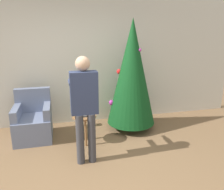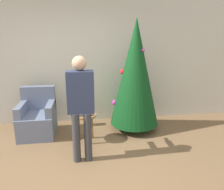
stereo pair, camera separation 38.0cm
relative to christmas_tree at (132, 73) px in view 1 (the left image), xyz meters
The scene contains 7 objects.
ground_plane 2.31m from the christmas_tree, 127.84° to the right, with size 14.00×14.00×0.00m, color brown.
wall_back 1.39m from the christmas_tree, 151.32° to the left, with size 8.00×0.06×2.70m.
christmas_tree is the anchor object (origin of this frame).
armchair 2.13m from the christmas_tree, behind, with size 0.66×0.75×0.92m.
person_standing 1.49m from the christmas_tree, 137.03° to the right, with size 0.42×0.57×1.64m.
side_stool 1.33m from the christmas_tree, 158.85° to the right, with size 0.43×0.43×0.53m.
laptop 1.28m from the christmas_tree, 158.85° to the right, with size 0.29×0.21×0.02m.
Camera 1 is at (-0.20, -2.52, 1.94)m, focal length 35.00 mm.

